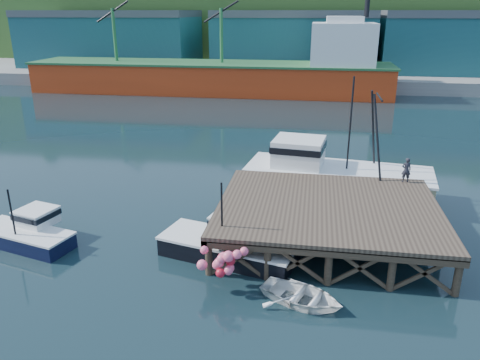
% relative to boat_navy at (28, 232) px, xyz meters
% --- Properties ---
extents(ground, '(300.00, 300.00, 0.00)m').
position_rel_boat_navy_xyz_m(ground, '(10.74, 3.13, -0.70)').
color(ground, black).
rests_on(ground, ground).
extents(wharf, '(12.00, 10.00, 2.62)m').
position_rel_boat_navy_xyz_m(wharf, '(16.24, 2.94, 1.24)').
color(wharf, brown).
rests_on(wharf, ground).
extents(far_quay, '(160.00, 40.00, 2.00)m').
position_rel_boat_navy_xyz_m(far_quay, '(10.74, 73.13, 0.30)').
color(far_quay, gray).
rests_on(far_quay, ground).
extents(warehouse_left, '(32.00, 16.00, 9.00)m').
position_rel_boat_navy_xyz_m(warehouse_left, '(-24.26, 68.13, 5.80)').
color(warehouse_left, '#1B595C').
rests_on(warehouse_left, far_quay).
extents(warehouse_mid, '(28.00, 16.00, 9.00)m').
position_rel_boat_navy_xyz_m(warehouse_mid, '(10.74, 68.13, 5.80)').
color(warehouse_mid, '#1B595C').
rests_on(warehouse_mid, far_quay).
extents(warehouse_right, '(30.00, 16.00, 9.00)m').
position_rel_boat_navy_xyz_m(warehouse_right, '(40.74, 68.13, 5.80)').
color(warehouse_right, '#1B595C').
rests_on(warehouse_right, far_quay).
extents(cargo_ship, '(55.50, 10.00, 13.75)m').
position_rel_boat_navy_xyz_m(cargo_ship, '(2.27, 51.13, 2.61)').
color(cargo_ship, red).
rests_on(cargo_ship, ground).
extents(hillside, '(220.00, 50.00, 22.00)m').
position_rel_boat_navy_xyz_m(hillside, '(10.74, 103.13, 10.30)').
color(hillside, '#2D511E').
rests_on(hillside, ground).
extents(boat_navy, '(5.90, 3.77, 3.49)m').
position_rel_boat_navy_xyz_m(boat_navy, '(0.00, 0.00, 0.00)').
color(boat_navy, black).
rests_on(boat_navy, ground).
extents(boat_black, '(7.58, 6.28, 4.42)m').
position_rel_boat_navy_xyz_m(boat_black, '(11.25, 0.48, 0.11)').
color(boat_black, black).
rests_on(boat_black, ground).
extents(trawler, '(12.81, 6.00, 8.26)m').
position_rel_boat_navy_xyz_m(trawler, '(16.73, 9.63, 1.00)').
color(trawler, beige).
rests_on(trawler, ground).
extents(dinghy, '(4.45, 3.86, 0.77)m').
position_rel_boat_navy_xyz_m(dinghy, '(15.10, -3.30, -0.32)').
color(dinghy, white).
rests_on(dinghy, ground).
extents(dockworker, '(0.59, 0.41, 1.57)m').
position_rel_boat_navy_xyz_m(dockworker, '(20.99, 7.53, 2.21)').
color(dockworker, '#212129').
rests_on(dockworker, wharf).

